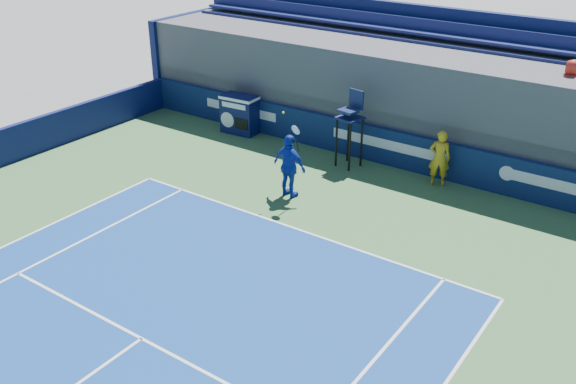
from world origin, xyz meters
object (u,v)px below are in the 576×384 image
Objects in this scene: umpire_chair at (351,121)px; tennis_player at (290,166)px; ball_person at (440,158)px; match_clock at (240,113)px.

tennis_player is at bearing -95.37° from umpire_chair.
ball_person is 0.67× the size of tennis_player.
tennis_player is (-3.17, -3.20, 0.08)m from ball_person.
match_clock is 0.54× the size of tennis_player.
umpire_chair reaches higher than match_clock.
tennis_player is at bearing 24.64° from ball_person.
tennis_player reaches higher than match_clock.
ball_person is 2.99m from umpire_chair.
match_clock is at bearing -20.96° from ball_person.
match_clock is 4.81m from umpire_chair.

